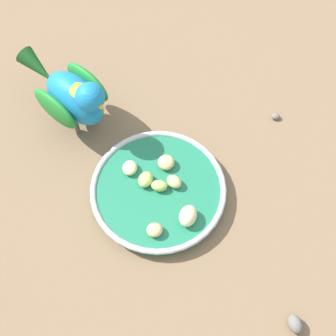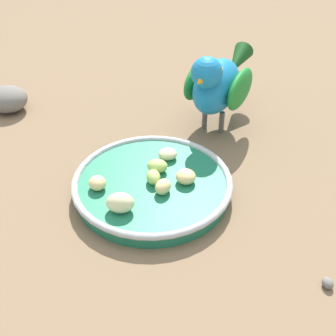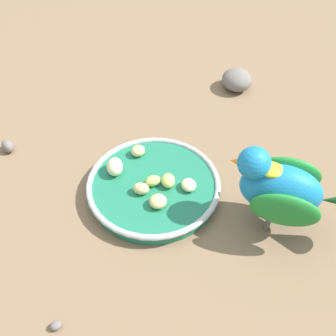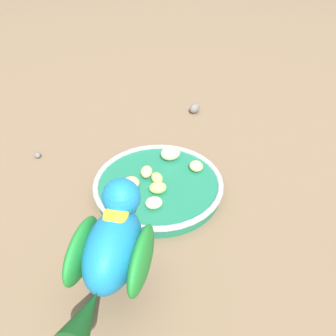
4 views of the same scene
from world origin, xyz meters
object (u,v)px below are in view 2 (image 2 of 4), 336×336
at_px(parrot, 218,82).
at_px(apple_piece_1, 163,187).
at_px(apple_piece_3, 168,154).
at_px(apple_piece_2, 186,177).
at_px(rock_large, 8,99).
at_px(apple_piece_6, 97,183).
at_px(feeding_bowl, 152,185).
at_px(apple_piece_4, 120,203).
at_px(pebble_0, 328,283).
at_px(apple_piece_5, 153,177).
at_px(apple_piece_0, 156,165).

bearing_deg(parrot, apple_piece_1, 3.35).
bearing_deg(parrot, apple_piece_3, -6.73).
relative_size(apple_piece_2, rock_large, 0.41).
bearing_deg(apple_piece_6, apple_piece_1, -132.02).
relative_size(feeding_bowl, apple_piece_2, 8.05).
height_order(apple_piece_2, apple_piece_4, apple_piece_4).
height_order(apple_piece_1, apple_piece_2, same).
distance_m(apple_piece_3, apple_piece_6, 0.12).
bearing_deg(apple_piece_3, rock_large, 21.19).
relative_size(apple_piece_2, apple_piece_3, 1.01).
bearing_deg(parrot, pebble_0, 43.69).
relative_size(apple_piece_2, apple_piece_5, 1.06).
bearing_deg(apple_piece_6, apple_piece_3, -90.69).
bearing_deg(feeding_bowl, apple_piece_6, 64.45).
relative_size(apple_piece_0, apple_piece_1, 1.09).
distance_m(apple_piece_3, rock_large, 0.35).
bearing_deg(apple_piece_2, apple_piece_3, -12.71).
bearing_deg(apple_piece_2, apple_piece_1, 88.06).
xyz_separation_m(apple_piece_5, pebble_0, (-0.26, -0.07, -0.03)).
distance_m(apple_piece_4, pebble_0, 0.28).
height_order(apple_piece_4, apple_piece_5, apple_piece_4).
xyz_separation_m(apple_piece_0, apple_piece_6, (0.01, 0.09, -0.00)).
height_order(apple_piece_2, apple_piece_3, apple_piece_2).
bearing_deg(apple_piece_5, apple_piece_4, 108.10).
height_order(apple_piece_6, pebble_0, apple_piece_6).
xyz_separation_m(apple_piece_5, rock_large, (0.36, 0.07, -0.01)).
bearing_deg(rock_large, apple_piece_0, -164.46).
bearing_deg(apple_piece_1, apple_piece_3, -41.59).
relative_size(apple_piece_6, pebble_0, 1.64).
distance_m(parrot, rock_large, 0.39).
relative_size(apple_piece_0, apple_piece_5, 1.10).
distance_m(apple_piece_2, rock_large, 0.40).
distance_m(apple_piece_4, parrot, 0.29).
distance_m(apple_piece_5, parrot, 0.22).
height_order(parrot, pebble_0, parrot).
bearing_deg(apple_piece_5, parrot, -66.36).
bearing_deg(apple_piece_4, pebble_0, -150.33).
bearing_deg(apple_piece_2, apple_piece_4, 87.57).
height_order(apple_piece_4, pebble_0, apple_piece_4).
relative_size(apple_piece_5, apple_piece_6, 1.05).
height_order(apple_piece_3, pebble_0, apple_piece_3).
bearing_deg(parrot, rock_large, -72.00).
relative_size(feeding_bowl, apple_piece_1, 8.45).
relative_size(feeding_bowl, rock_large, 3.28).
bearing_deg(pebble_0, apple_piece_6, 24.72).
bearing_deg(rock_large, apple_piece_3, -158.81).
relative_size(apple_piece_3, apple_piece_5, 1.05).
distance_m(apple_piece_2, apple_piece_5, 0.05).
height_order(feeding_bowl, apple_piece_3, apple_piece_3).
relative_size(apple_piece_1, parrot, 0.13).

